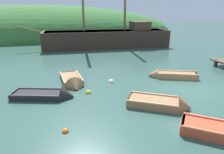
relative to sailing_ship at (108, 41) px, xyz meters
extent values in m
plane|color=#33564C|center=(0.32, -15.83, -0.82)|extent=(120.00, 120.00, 0.00)
cylinder|color=#3A2D21|center=(6.11, -11.92, -0.84)|extent=(0.28, 0.28, 1.16)
ellipsoid|color=#387033|center=(-8.10, 15.97, -0.82)|extent=(54.44, 21.88, 10.97)
cube|color=#38281E|center=(-0.14, 0.02, -0.16)|extent=(16.27, 5.53, 2.93)
cube|color=#997A51|center=(-0.14, 0.02, 1.26)|extent=(15.60, 5.17, 0.10)
cylinder|color=olive|center=(-9.25, 1.11, 1.61)|extent=(2.95, 0.55, 0.97)
cube|color=#4C3828|center=(4.29, -0.52, 1.86)|extent=(2.49, 2.81, 1.10)
cube|color=#9E7047|center=(0.88, -13.59, -0.71)|extent=(2.95, 2.08, 0.48)
cone|color=#9E7047|center=(-0.70, -12.82, -0.71)|extent=(1.02, 1.10, 0.89)
cube|color=tan|center=(2.10, -14.18, -0.63)|extent=(0.48, 0.81, 0.34)
cube|color=tan|center=(0.44, -13.37, -0.53)|extent=(0.54, 0.85, 0.05)
cube|color=tan|center=(1.32, -13.80, -0.53)|extent=(0.54, 0.85, 0.05)
cube|color=tan|center=(1.07, -13.20, -0.44)|extent=(2.52, 1.28, 0.07)
cube|color=tan|center=(0.69, -13.97, -0.44)|extent=(2.52, 1.28, 0.07)
cube|color=#9E7047|center=(-6.47, -11.84, -0.72)|extent=(1.30, 2.59, 0.45)
cone|color=#9E7047|center=(-6.44, -13.45, -0.72)|extent=(1.19, 0.67, 1.18)
cube|color=tan|center=(-6.50, -10.61, -0.66)|extent=(1.12, 0.14, 0.31)
cube|color=tan|center=(-6.46, -12.29, -0.56)|extent=(1.15, 0.20, 0.05)
cube|color=tan|center=(-6.48, -11.40, -0.56)|extent=(1.15, 0.20, 0.05)
cube|color=tan|center=(-7.05, -11.86, -0.47)|extent=(0.13, 2.52, 0.07)
cube|color=tan|center=(-5.89, -11.83, -0.47)|extent=(0.13, 2.52, 0.07)
cube|color=black|center=(-8.64, -13.98, -0.74)|extent=(3.00, 2.09, 0.41)
cone|color=black|center=(-7.03, -14.61, -0.74)|extent=(1.04, 1.28, 1.10)
cube|color=#3B3B3B|center=(-9.88, -13.49, -0.68)|extent=(0.49, 1.02, 0.29)
cube|color=#3B3B3B|center=(-8.19, -14.15, -0.59)|extent=(0.56, 1.06, 0.05)
cube|color=#3B3B3B|center=(-9.09, -13.80, -0.59)|extent=(0.56, 1.06, 0.05)
cube|color=#3B3B3B|center=(-8.84, -14.48, -0.50)|extent=(2.55, 1.06, 0.07)
cube|color=#3B3B3B|center=(-8.44, -13.47, -0.50)|extent=(2.55, 1.06, 0.07)
cube|color=#9E7047|center=(-3.06, -16.96, -0.71)|extent=(2.78, 2.48, 0.48)
cone|color=#9E7047|center=(-1.77, -17.87, -0.71)|extent=(1.21, 1.35, 1.20)
cube|color=tan|center=(-4.04, -16.26, -0.64)|extent=(0.75, 0.99, 0.33)
cube|color=tan|center=(-2.70, -17.21, -0.53)|extent=(0.82, 1.05, 0.05)
cube|color=tan|center=(-3.42, -16.71, -0.53)|extent=(0.82, 1.05, 0.05)
cube|color=tan|center=(-3.40, -17.44, -0.44)|extent=(2.06, 1.49, 0.07)
cube|color=tan|center=(-2.72, -16.48, -0.44)|extent=(2.06, 1.49, 0.07)
cube|color=#C64C2D|center=(-1.91, -20.18, -0.69)|extent=(2.94, 2.82, 0.51)
cube|color=#FF6E48|center=(-2.94, -19.24, -0.62)|extent=(0.80, 0.86, 0.35)
cube|color=#FF6E48|center=(-2.28, -19.84, -0.50)|extent=(0.86, 0.92, 0.05)
cube|color=#FF6E48|center=(-2.27, -20.58, -0.41)|extent=(2.16, 1.98, 0.07)
cube|color=#FF6E48|center=(-1.54, -19.78, -0.41)|extent=(2.16, 1.98, 0.07)
sphere|color=yellow|center=(-5.82, -14.30, -0.82)|extent=(0.37, 0.37, 0.37)
sphere|color=orange|center=(-7.58, -17.93, -0.82)|extent=(0.29, 0.29, 0.29)
sphere|color=white|center=(-3.95, -12.97, -0.82)|extent=(0.42, 0.42, 0.42)
camera|label=1|loc=(-8.10, -25.22, 3.87)|focal=32.51mm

